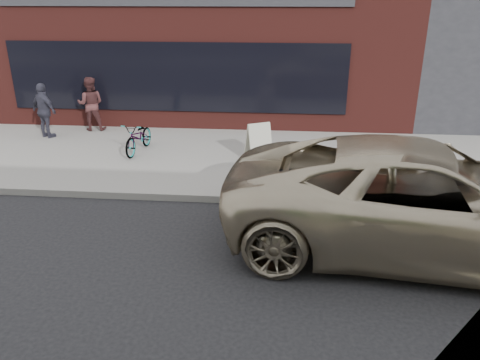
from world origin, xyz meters
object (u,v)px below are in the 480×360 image
at_px(sandwich_sign, 259,142).
at_px(motorcycle, 320,199).
at_px(cafe_patron_left, 91,104).
at_px(bicycle_front, 139,137).
at_px(cafe_patron_right, 44,111).
at_px(minivan, 425,200).

bearing_deg(sandwich_sign, motorcycle, -97.03).
bearing_deg(cafe_patron_left, bicycle_front, 125.96).
bearing_deg(sandwich_sign, cafe_patron_right, 139.91).
height_order(bicycle_front, sandwich_sign, sandwich_sign).
bearing_deg(bicycle_front, motorcycle, -33.39).
bearing_deg(cafe_patron_left, sandwich_sign, 146.26).
height_order(motorcycle, minivan, minivan).
bearing_deg(cafe_patron_right, bicycle_front, -173.12).
relative_size(minivan, cafe_patron_left, 4.08).
relative_size(minivan, bicycle_front, 4.24).
distance_m(bicycle_front, cafe_patron_left, 2.81).
distance_m(sandwich_sign, cafe_patron_left, 5.59).
relative_size(minivan, cafe_patron_right, 4.18).
distance_m(motorcycle, minivan, 1.73).
bearing_deg(bicycle_front, cafe_patron_left, 142.80).
relative_size(bicycle_front, cafe_patron_right, 0.99).
bearing_deg(sandwich_sign, bicycle_front, 146.89).
bearing_deg(minivan, bicycle_front, 61.73).
bearing_deg(cafe_patron_left, motorcycle, 128.52).
xyz_separation_m(motorcycle, cafe_patron_left, (-6.36, 5.63, 0.31)).
xyz_separation_m(minivan, cafe_patron_left, (-8.00, 6.10, 0.05)).
xyz_separation_m(bicycle_front, sandwich_sign, (3.10, -0.31, 0.06)).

